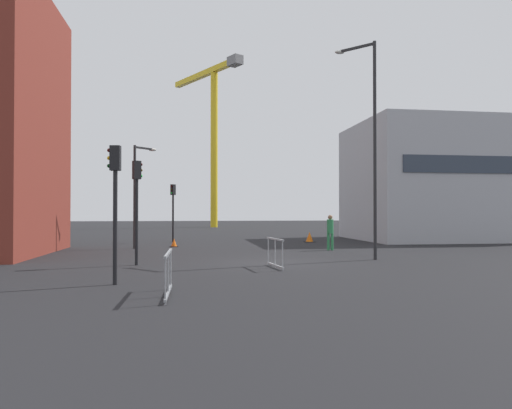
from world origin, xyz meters
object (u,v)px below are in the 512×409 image
at_px(construction_crane, 213,121).
at_px(traffic_light_island, 173,203).
at_px(streetlamp_tall, 371,134).
at_px(streetlamp_short, 138,187).
at_px(pedestrian_walking, 330,230).
at_px(traffic_cone_on_verge, 174,243).
at_px(traffic_cone_orange, 310,237).
at_px(traffic_light_median, 137,195).
at_px(traffic_light_far, 115,191).

relative_size(construction_crane, traffic_light_island, 5.40).
xyz_separation_m(streetlamp_tall, streetlamp_short, (-10.51, 7.47, -1.95)).
bearing_deg(pedestrian_walking, traffic_cone_on_verge, 156.38).
bearing_deg(pedestrian_walking, traffic_light_island, 137.79).
bearing_deg(traffic_cone_orange, construction_crane, 99.33).
height_order(traffic_light_median, traffic_cone_orange, traffic_light_median).
bearing_deg(pedestrian_walking, traffic_light_median, -149.20).
distance_m(streetlamp_tall, traffic_light_median, 10.07).
xyz_separation_m(traffic_light_median, traffic_cone_on_verge, (1.13, 9.19, -2.46)).
distance_m(traffic_light_median, pedestrian_walking, 11.03).
height_order(construction_crane, traffic_light_island, construction_crane).
xyz_separation_m(streetlamp_short, traffic_light_far, (0.74, -13.02, -0.78)).
xyz_separation_m(pedestrian_walking, traffic_cone_orange, (0.58, 6.52, -0.78)).
distance_m(construction_crane, traffic_light_island, 31.05).
distance_m(traffic_light_island, traffic_cone_orange, 9.37).
xyz_separation_m(traffic_light_island, traffic_light_median, (-0.93, -13.24, 0.09)).
height_order(traffic_light_island, pedestrian_walking, traffic_light_island).
distance_m(construction_crane, traffic_light_far, 48.32).
bearing_deg(traffic_light_median, traffic_cone_on_verge, 82.97).
xyz_separation_m(traffic_light_far, traffic_cone_orange, (10.04, 16.91, -2.32)).
relative_size(streetlamp_tall, traffic_light_far, 2.38).
relative_size(traffic_light_median, pedestrian_walking, 2.15).
bearing_deg(pedestrian_walking, construction_crane, 96.79).
xyz_separation_m(streetlamp_tall, traffic_cone_on_verge, (-8.55, 8.45, -5.15)).
bearing_deg(traffic_light_island, streetlamp_tall, -55.02).
relative_size(streetlamp_short, traffic_light_island, 1.48).
height_order(construction_crane, streetlamp_short, construction_crane).
relative_size(streetlamp_tall, traffic_cone_on_verge, 19.66).
relative_size(traffic_light_far, traffic_light_island, 1.02).
bearing_deg(streetlamp_tall, traffic_light_median, -175.61).
relative_size(streetlamp_short, traffic_light_far, 1.45).
xyz_separation_m(streetlamp_short, traffic_light_median, (0.83, -8.22, -0.74)).
bearing_deg(streetlamp_tall, pedestrian_walking, 93.61).
bearing_deg(traffic_cone_orange, pedestrian_walking, -95.06).
relative_size(streetlamp_tall, traffic_cone_orange, 13.87).
relative_size(traffic_light_island, traffic_light_median, 0.96).
bearing_deg(traffic_cone_on_verge, streetlamp_tall, -44.67).
height_order(streetlamp_tall, traffic_light_island, streetlamp_tall).
distance_m(streetlamp_short, traffic_cone_on_verge, 3.88).
xyz_separation_m(construction_crane, traffic_cone_on_verge, (-3.91, -32.76, -13.46)).
bearing_deg(streetlamp_short, pedestrian_walking, -14.44).
xyz_separation_m(streetlamp_short, pedestrian_walking, (10.20, -2.63, -2.33)).
bearing_deg(traffic_light_far, traffic_cone_on_verge, 85.01).
relative_size(traffic_light_island, pedestrian_walking, 2.06).
height_order(construction_crane, traffic_light_far, construction_crane).
relative_size(traffic_light_far, traffic_light_median, 0.98).
distance_m(traffic_light_island, traffic_cone_on_verge, 4.70).
height_order(streetlamp_tall, streetlamp_short, streetlamp_tall).
height_order(streetlamp_short, traffic_cone_orange, streetlamp_short).
distance_m(streetlamp_tall, traffic_cone_orange, 12.44).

